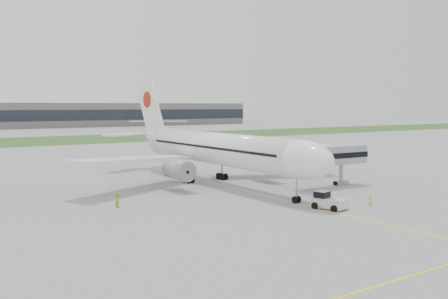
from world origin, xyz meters
TOP-DOWN VIEW (x-y plane):
  - ground at (0.00, 0.00)m, footprint 600.00×600.00m
  - apron_markings at (0.00, -5.00)m, footprint 70.00×70.00m
  - grass_strip at (0.00, 120.00)m, footprint 600.00×50.00m
  - airliner at (0.00, 4.87)m, footprint 48.13×53.95m
  - pushback_tug at (0.82, -19.56)m, footprint 3.37×4.32m
  - jet_bridge at (12.02, -8.21)m, footprint 13.79×3.93m
  - safety_cone_left at (-0.50, -19.67)m, footprint 0.39×0.39m
  - safety_cone_right at (2.10, -19.43)m, footprint 0.40×0.40m
  - ground_crew_near at (6.00, -21.63)m, footprint 0.63×0.49m
  - ground_crew_far at (-19.67, -4.86)m, footprint 1.08×1.05m
  - distant_aircraft_right at (83.26, 194.22)m, footprint 42.31×40.72m

SIDE VIEW (x-z plane):
  - ground at x=0.00m, z-range 0.00..0.00m
  - apron_markings at x=0.00m, z-range -0.02..0.02m
  - distant_aircraft_right at x=83.26m, z-range -6.24..6.24m
  - grass_strip at x=0.00m, z-range 0.00..0.02m
  - safety_cone_left at x=-0.50m, z-range 0.00..0.53m
  - safety_cone_right at x=2.10m, z-range 0.00..0.55m
  - ground_crew_near at x=6.00m, z-range 0.00..1.53m
  - ground_crew_far at x=-19.67m, z-range 0.00..1.76m
  - pushback_tug at x=0.82m, z-range -0.08..1.93m
  - jet_bridge at x=12.02m, z-range 1.52..7.87m
  - airliner at x=0.00m, z-range -3.28..14.60m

